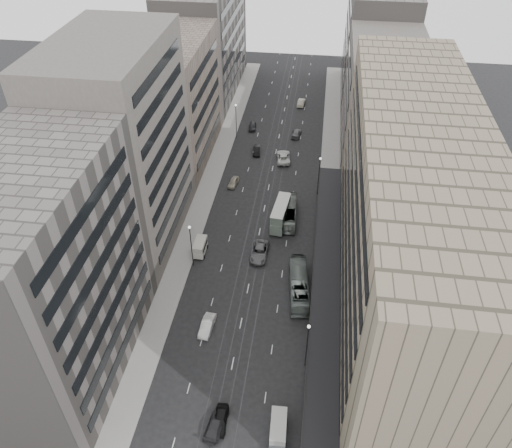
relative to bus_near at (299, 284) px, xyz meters
The scene contains 30 objects.
ground 11.60m from the bus_near, 132.94° to the right, with size 220.00×220.00×0.00m, color black.
sidewalk_right 29.42m from the bus_near, 81.84° to the left, with size 4.00×125.00×0.15m, color gray.
sidewalk_left 35.24m from the bus_near, 124.28° to the left, with size 4.00×125.00×0.15m, color gray.
department_store 19.08m from the bus_near, ahead, with size 19.20×60.00×30.00m.
building_right_mid 46.85m from the bus_near, 72.59° to the left, with size 15.00×28.00×24.00m, color #534E48.
building_right_far 75.87m from the bus_near, 79.48° to the left, with size 15.00×32.00×28.00m, color #67625D.
building_left_a 36.18m from the bus_near, 150.77° to the right, with size 15.00×28.00×30.00m, color #67625D.
building_left_b 34.78m from the bus_near, 160.15° to the left, with size 15.00×26.00×34.00m, color #534E48.
building_left_c 48.91m from the bus_near, 127.96° to the left, with size 15.00×28.00×25.00m, color #6E6256.
building_left_d 77.44m from the bus_near, 112.56° to the left, with size 15.00×38.00×28.00m, color #67625D.
lamp_right_near 14.01m from the bus_near, 82.06° to the right, with size 0.44×0.44×8.32m.
lamp_right_far 26.90m from the bus_near, 85.97° to the left, with size 0.44×0.44×8.32m.
lamp_left_near 18.25m from the bus_near, 168.43° to the left, with size 0.44×0.44×8.32m.
lamp_left_far 49.91m from the bus_near, 110.62° to the left, with size 0.44×0.44×8.32m.
bus_near is the anchor object (origin of this frame).
bus_far 18.30m from the bus_near, 99.22° to the left, with size 2.36×10.09×2.81m, color #96A199.
double_decker 16.88m from the bus_near, 105.20° to the left, with size 3.16×8.17×4.36m.
vw_microbus 23.54m from the bus_near, 91.79° to the right, with size 2.23×4.60×2.44m.
panel_van 18.31m from the bus_near, 158.43° to the left, with size 1.97×3.97×2.50m.
sedan_0 24.37m from the bus_near, 108.71° to the right, with size 1.72×4.28×1.46m, color black.
sedan_1 15.46m from the bus_near, 143.85° to the right, with size 1.57×4.50×1.48m, color white.
sedan_2 10.25m from the bus_near, 133.66° to the left, with size 2.73×5.92×1.64m, color #5D5D60.
sedan_3 25.16m from the bus_near, 109.17° to the right, with size 1.97×4.84×1.40m, color #252527.
sedan_4 31.28m from the bus_near, 118.62° to the left, with size 1.59×3.95×1.35m, color #A59E88.
sedan_5 42.08m from the bus_near, 106.56° to the left, with size 1.45×4.17×1.37m, color black.
sedan_6 38.64m from the bus_near, 98.76° to the left, with size 2.77×6.01×1.67m, color silver.
sedan_7 49.41m from the bus_near, 94.55° to the left, with size 1.89×4.64×1.35m, color #5B5C5E.
sedan_8 53.21m from the bus_near, 105.77° to the left, with size 1.64×4.07×1.39m, color #2B2B2E.
sedan_9 65.59m from the bus_near, 93.38° to the left, with size 1.62×4.65×1.53m, color #B3AC95.
pedestrian 17.56m from the bus_near, 78.18° to the right, with size 0.74×0.48×2.02m, color black.
Camera 1 is at (8.62, -45.63, 57.08)m, focal length 35.00 mm.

